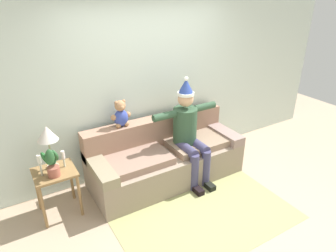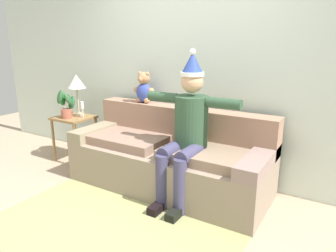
% 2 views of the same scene
% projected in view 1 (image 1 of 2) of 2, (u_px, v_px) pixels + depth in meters
% --- Properties ---
extents(ground_plane, '(10.00, 10.00, 0.00)m').
position_uv_depth(ground_plane, '(207.00, 217.00, 3.80)').
color(ground_plane, tan).
extents(back_wall, '(7.00, 0.10, 2.70)m').
position_uv_depth(back_wall, '(147.00, 82.00, 4.42)').
color(back_wall, silver).
rests_on(back_wall, ground_plane).
extents(couch, '(2.22, 0.87, 0.87)m').
position_uv_depth(couch, '(165.00, 157.00, 4.45)').
color(couch, gray).
rests_on(couch, ground_plane).
extents(person_seated, '(1.02, 0.77, 1.53)m').
position_uv_depth(person_seated, '(189.00, 130.00, 4.27)').
color(person_seated, '#2F4E35').
rests_on(person_seated, ground_plane).
extents(teddy_bear, '(0.29, 0.17, 0.38)m').
position_uv_depth(teddy_bear, '(121.00, 115.00, 4.11)').
color(teddy_bear, '#3748A3').
rests_on(teddy_bear, couch).
extents(side_table, '(0.49, 0.44, 0.62)m').
position_uv_depth(side_table, '(56.00, 179.00, 3.68)').
color(side_table, olive).
rests_on(side_table, ground_plane).
extents(table_lamp, '(0.24, 0.24, 0.56)m').
position_uv_depth(table_lamp, '(47.00, 136.00, 3.52)').
color(table_lamp, '#C1B192').
rests_on(table_lamp, side_table).
extents(potted_plant, '(0.23, 0.29, 0.39)m').
position_uv_depth(potted_plant, '(52.00, 162.00, 3.47)').
color(potted_plant, '#A15745').
rests_on(potted_plant, side_table).
extents(candle_tall, '(0.04, 0.04, 0.27)m').
position_uv_depth(candle_tall, '(40.00, 163.00, 3.47)').
color(candle_tall, beige).
rests_on(candle_tall, side_table).
extents(candle_short, '(0.04, 0.04, 0.22)m').
position_uv_depth(candle_short, '(63.00, 157.00, 3.66)').
color(candle_short, beige).
rests_on(candle_short, side_table).
extents(area_rug, '(2.20, 1.33, 0.01)m').
position_uv_depth(area_rug, '(207.00, 217.00, 3.79)').
color(area_rug, tan).
rests_on(area_rug, ground_plane).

